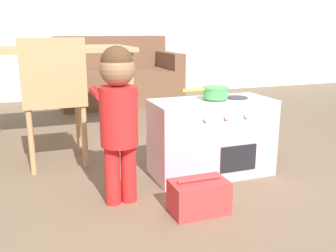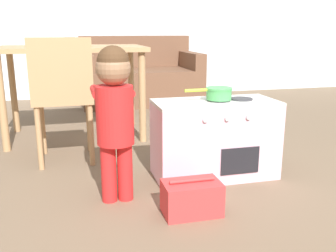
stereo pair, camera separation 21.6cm
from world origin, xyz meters
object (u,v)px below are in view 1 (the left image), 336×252
object	(u,v)px
toy_pot	(215,92)
toy_basket	(199,197)
cup_on_table	(55,42)
child_figure	(118,107)
play_kitchen	(211,137)
dining_chair_near	(55,98)
dining_table	(57,61)
couch	(117,79)

from	to	relation	value
toy_pot	toy_basket	distance (m)	0.71
toy_pot	cup_on_table	distance (m)	1.38
toy_pot	cup_on_table	world-z (taller)	cup_on_table
child_figure	cup_on_table	world-z (taller)	cup_on_table
play_kitchen	child_figure	size ratio (longest dim) A/B	0.91
dining_chair_near	toy_pot	bearing A→B (deg)	-27.44
dining_chair_near	cup_on_table	bearing A→B (deg)	83.32
dining_chair_near	cup_on_table	xyz separation A→B (m)	(0.07, 0.58, 0.34)
dining_chair_near	dining_table	bearing A→B (deg)	83.40
toy_basket	dining_table	bearing A→B (deg)	108.43
dining_chair_near	couch	world-z (taller)	dining_chair_near
toy_pot	dining_table	xyz separation A→B (m)	(-0.84, 1.14, 0.13)
play_kitchen	toy_basket	xyz separation A→B (m)	(-0.29, -0.46, -0.16)
play_kitchen	dining_table	size ratio (longest dim) A/B	0.64
dining_table	dining_chair_near	world-z (taller)	dining_chair_near
toy_basket	dining_chair_near	size ratio (longest dim) A/B	0.34
toy_basket	couch	size ratio (longest dim) A/B	0.20
toy_pot	toy_basket	world-z (taller)	toy_pot
dining_table	toy_basket	bearing A→B (deg)	-71.57
play_kitchen	cup_on_table	world-z (taller)	cup_on_table
play_kitchen	toy_pot	world-z (taller)	toy_pot
play_kitchen	toy_basket	bearing A→B (deg)	-122.79
toy_pot	child_figure	xyz separation A→B (m)	(-0.65, -0.20, -0.01)
child_figure	toy_basket	world-z (taller)	child_figure
child_figure	couch	bearing A→B (deg)	77.58
play_kitchen	cup_on_table	distance (m)	1.46
couch	cup_on_table	xyz separation A→B (m)	(-0.83, -1.58, 0.51)
play_kitchen	dining_table	bearing A→B (deg)	125.86
cup_on_table	couch	bearing A→B (deg)	62.42
dining_table	couch	bearing A→B (deg)	61.29
toy_pot	couch	world-z (taller)	couch
cup_on_table	dining_table	bearing A→B (deg)	83.87
play_kitchen	child_figure	distance (m)	0.72
play_kitchen	dining_chair_near	size ratio (longest dim) A/B	0.88
couch	play_kitchen	bearing A→B (deg)	-89.78
play_kitchen	cup_on_table	bearing A→B (deg)	128.47
toy_pot	cup_on_table	xyz separation A→B (m)	(-0.85, 1.05, 0.27)
child_figure	dining_chair_near	distance (m)	0.73
toy_pot	dining_chair_near	size ratio (longest dim) A/B	0.35
play_kitchen	couch	bearing A→B (deg)	90.22
toy_pot	child_figure	size ratio (longest dim) A/B	0.36
dining_table	child_figure	bearing A→B (deg)	-81.90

